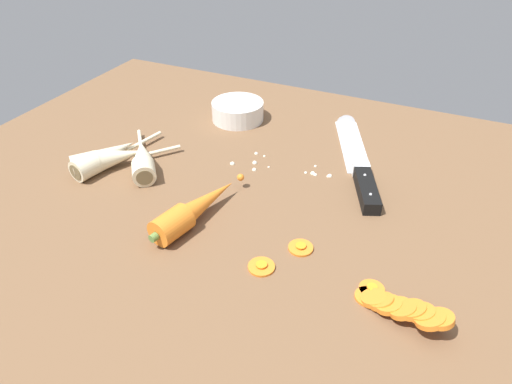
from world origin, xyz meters
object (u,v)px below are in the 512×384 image
chefs_knife (356,154)px  carrot_slice_stack (401,308)px  whole_carrot (194,209)px  prep_bowl (238,110)px  carrot_slice_stray_mid (261,266)px  carrot_slice_stray_near (301,247)px  carrot_slice_stray_far (372,288)px  parsnip_mid_right (106,157)px  parsnip_front (109,159)px  parsnip_mid_left (142,159)px

chefs_knife → carrot_slice_stack: 37.32cm
whole_carrot → prep_bowl: whole_carrot is taller
carrot_slice_stray_mid → prep_bowl: (-22.94, 38.92, 1.79)cm
carrot_slice_stack → prep_bowl: size_ratio=1.07×
whole_carrot → carrot_slice_stray_near: size_ratio=5.70×
whole_carrot → carrot_slice_stray_far: whole_carrot is taller
whole_carrot → carrot_slice_stray_mid: 14.56cm
carrot_slice_stray_near → prep_bowl: size_ratio=0.33×
whole_carrot → carrot_slice_stray_near: 17.12cm
parsnip_mid_right → carrot_slice_stray_far: parsnip_mid_right is taller
chefs_knife → parsnip_front: bearing=-150.5°
prep_bowl → parsnip_mid_right: bearing=-116.0°
parsnip_front → carrot_slice_stack: 55.00cm
parsnip_front → carrot_slice_stray_near: size_ratio=4.68×
carrot_slice_stack → whole_carrot: bearing=169.9°
chefs_knife → carrot_slice_stack: (14.42, -34.41, 0.82)cm
parsnip_front → parsnip_mid_left: (5.53, 2.34, 0.00)cm
chefs_knife → carrot_slice_stray_near: bearing=-91.2°
carrot_slice_stack → carrot_slice_stray_far: 4.96cm
parsnip_front → carrot_slice_stray_near: parsnip_front is taller
parsnip_mid_right → carrot_slice_stray_near: bearing=-8.9°
parsnip_front → parsnip_mid_right: size_ratio=0.84×
carrot_slice_stray_near → carrot_slice_stray_far: 11.60cm
carrot_slice_stack → carrot_slice_stray_near: 16.33cm
chefs_knife → parsnip_mid_left: 39.11cm
chefs_knife → carrot_slice_stray_near: chefs_knife is taller
chefs_knife → parsnip_mid_left: (-33.67, -19.86, 1.33)cm
parsnip_mid_left → carrot_slice_stray_mid: (29.53, -14.04, -1.62)cm
prep_bowl → parsnip_mid_left: bearing=-104.9°
carrot_slice_stray_near → prep_bowl: prep_bowl is taller
carrot_slice_stray_near → carrot_slice_stray_far: same height
parsnip_mid_left → carrot_slice_stack: bearing=-16.8°
parsnip_front → prep_bowl: same height
whole_carrot → chefs_knife: bearing=58.5°
parsnip_front → prep_bowl: size_ratio=1.52×
carrot_slice_stray_far → carrot_slice_stray_near: bearing=161.9°
chefs_knife → prep_bowl: (-27.07, 5.02, 1.50)cm
chefs_knife → carrot_slice_stray_far: (10.42, -31.70, -0.29)cm
parsnip_mid_left → carrot_slice_stack: parsnip_mid_left is taller
parsnip_mid_right → carrot_slice_stray_far: 51.59cm
prep_bowl → carrot_slice_stack: bearing=-43.5°
whole_carrot → carrot_slice_stray_mid: whole_carrot is taller
chefs_knife → parsnip_mid_left: bearing=-149.5°
parsnip_mid_left → parsnip_mid_right: (-6.53, -2.01, -0.00)cm
parsnip_front → carrot_slice_stray_near: 39.08cm
chefs_knife → parsnip_mid_right: parsnip_mid_right is taller
chefs_knife → parsnip_mid_right: 45.78cm
chefs_knife → carrot_slice_stray_near: 28.10cm
whole_carrot → parsnip_mid_left: (-16.04, 8.85, -0.12)cm
whole_carrot → prep_bowl: 35.02cm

